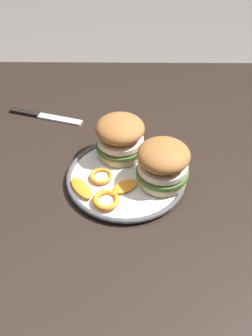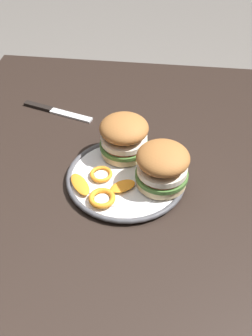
{
  "view_description": "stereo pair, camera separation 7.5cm",
  "coord_description": "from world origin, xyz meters",
  "px_view_note": "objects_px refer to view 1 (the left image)",
  "views": [
    {
      "loc": [
        0.62,
        0.01,
        1.35
      ],
      "look_at": [
        -0.04,
        0.01,
        0.75
      ],
      "focal_mm": 41.79,
      "sensor_mm": 36.0,
      "label": 1
    },
    {
      "loc": [
        0.62,
        0.09,
        1.35
      ],
      "look_at": [
        -0.04,
        0.01,
        0.75
      ],
      "focal_mm": 41.79,
      "sensor_mm": 36.0,
      "label": 2
    }
  ],
  "objects_px": {
    "dining_table": "(123,218)",
    "dinner_plate": "(126,178)",
    "sandwich_half_right": "(163,163)",
    "sandwich_half_left": "(120,136)",
    "table_knife": "(40,116)"
  },
  "relations": [
    {
      "from": "sandwich_half_left",
      "to": "sandwich_half_right",
      "type": "bearing_deg",
      "value": 45.5
    },
    {
      "from": "sandwich_half_left",
      "to": "dinner_plate",
      "type": "bearing_deg",
      "value": 10.26
    },
    {
      "from": "table_knife",
      "to": "dining_table",
      "type": "bearing_deg",
      "value": 38.51
    },
    {
      "from": "dining_table",
      "to": "dinner_plate",
      "type": "bearing_deg",
      "value": 169.6
    },
    {
      "from": "dining_table",
      "to": "dinner_plate",
      "type": "distance_m",
      "value": 0.1
    },
    {
      "from": "dining_table",
      "to": "sandwich_half_right",
      "type": "height_order",
      "value": "sandwich_half_right"
    },
    {
      "from": "sandwich_half_right",
      "to": "dinner_plate",
      "type": "bearing_deg",
      "value": -99.25
    },
    {
      "from": "dinner_plate",
      "to": "sandwich_half_right",
      "type": "bearing_deg",
      "value": 80.75
    },
    {
      "from": "dining_table",
      "to": "table_knife",
      "type": "height_order",
      "value": "table_knife"
    },
    {
      "from": "dinner_plate",
      "to": "sandwich_half_left",
      "type": "bearing_deg",
      "value": -169.74
    },
    {
      "from": "dinner_plate",
      "to": "dining_table",
      "type": "bearing_deg",
      "value": -10.4
    },
    {
      "from": "sandwich_half_left",
      "to": "table_knife",
      "type": "height_order",
      "value": "sandwich_half_left"
    },
    {
      "from": "sandwich_half_left",
      "to": "table_knife",
      "type": "relative_size",
      "value": 0.77
    },
    {
      "from": "dinner_plate",
      "to": "sandwich_half_left",
      "type": "relative_size",
      "value": 1.69
    },
    {
      "from": "sandwich_half_right",
      "to": "dining_table",
      "type": "bearing_deg",
      "value": -72.79
    }
  ]
}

